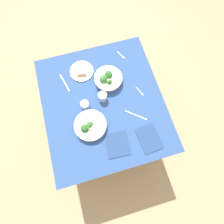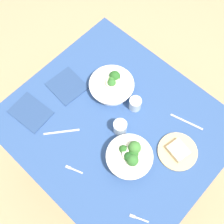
{
  "view_description": "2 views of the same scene",
  "coord_description": "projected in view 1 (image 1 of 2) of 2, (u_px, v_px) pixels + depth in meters",
  "views": [
    {
      "loc": [
        -0.55,
        0.08,
        2.14
      ],
      "look_at": [
        -0.11,
        -0.05,
        0.74
      ],
      "focal_mm": 29.37,
      "sensor_mm": 36.0,
      "label": 1
    },
    {
      "loc": [
        0.4,
        -0.46,
        2.2
      ],
      "look_at": [
        -0.06,
        0.03,
        0.74
      ],
      "focal_mm": 47.52,
      "sensor_mm": 36.0,
      "label": 2
    }
  ],
  "objects": [
    {
      "name": "broccoli_bowl_near",
      "position": [
        108.0,
        79.0,
        1.55
      ],
      "size": [
        0.24,
        0.24,
        0.11
      ],
      "color": "silver",
      "rests_on": "dining_table"
    },
    {
      "name": "water_glass_center",
      "position": [
        103.0,
        97.0,
        1.5
      ],
      "size": [
        0.07,
        0.07,
        0.08
      ],
      "primitive_type": "cylinder",
      "color": "silver",
      "rests_on": "dining_table"
    },
    {
      "name": "water_glass_side",
      "position": [
        85.0,
        105.0,
        1.48
      ],
      "size": [
        0.07,
        0.07,
        0.08
      ],
      "primitive_type": "cylinder",
      "color": "silver",
      "rests_on": "dining_table"
    },
    {
      "name": "fork_by_near_bowl",
      "position": [
        121.0,
        55.0,
        1.67
      ],
      "size": [
        0.09,
        0.05,
        0.0
      ],
      "rotation": [
        0.0,
        0.0,
        3.56
      ],
      "color": "#B7B7BC",
      "rests_on": "dining_table"
    },
    {
      "name": "bread_side_plate",
      "position": [
        82.0,
        71.0,
        1.61
      ],
      "size": [
        0.21,
        0.21,
        0.04
      ],
      "color": "#D6B27A",
      "rests_on": "dining_table"
    },
    {
      "name": "table_knife_left",
      "position": [
        65.0,
        83.0,
        1.58
      ],
      "size": [
        0.18,
        0.06,
        0.0
      ],
      "primitive_type": "cube",
      "rotation": [
        0.0,
        0.0,
        0.26
      ],
      "color": "#B7B7BC",
      "rests_on": "dining_table"
    },
    {
      "name": "fork_by_far_bowl",
      "position": [
        140.0,
        92.0,
        1.56
      ],
      "size": [
        0.09,
        0.04,
        0.0
      ],
      "rotation": [
        0.0,
        0.0,
        3.5
      ],
      "color": "#B7B7BC",
      "rests_on": "dining_table"
    },
    {
      "name": "broccoli_bowl_far",
      "position": [
        90.0,
        126.0,
        1.43
      ],
      "size": [
        0.25,
        0.25,
        0.09
      ],
      "color": "white",
      "rests_on": "dining_table"
    },
    {
      "name": "napkin_folded_lower",
      "position": [
        149.0,
        139.0,
        1.43
      ],
      "size": [
        0.22,
        0.17,
        0.01
      ],
      "primitive_type": "cube",
      "rotation": [
        0.0,
        0.0,
        0.09
      ],
      "color": "navy",
      "rests_on": "dining_table"
    },
    {
      "name": "napkin_folded_upper",
      "position": [
        118.0,
        144.0,
        1.41
      ],
      "size": [
        0.2,
        0.19,
        0.01
      ],
      "primitive_type": "cube",
      "rotation": [
        0.0,
        0.0,
        -0.08
      ],
      "color": "navy",
      "rests_on": "dining_table"
    },
    {
      "name": "ground_plane",
      "position": [
        106.0,
        124.0,
        2.21
      ],
      "size": [
        6.0,
        6.0,
        0.0
      ],
      "primitive_type": "plane",
      "color": "tan"
    },
    {
      "name": "dining_table",
      "position": [
        104.0,
        108.0,
        1.64
      ],
      "size": [
        1.12,
        1.0,
        0.72
      ],
      "color": "#2D4C84",
      "rests_on": "ground_plane"
    },
    {
      "name": "table_knife_right",
      "position": [
        136.0,
        115.0,
        1.49
      ],
      "size": [
        0.13,
        0.15,
        0.0
      ],
      "primitive_type": "cube",
      "rotation": [
        0.0,
        0.0,
        4.03
      ],
      "color": "#B7B7BC",
      "rests_on": "dining_table"
    }
  ]
}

